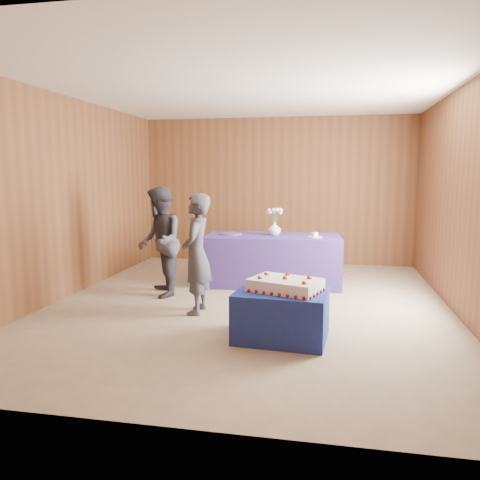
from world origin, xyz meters
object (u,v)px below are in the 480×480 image
(sheet_cake, at_px, (285,285))
(guest_left, at_px, (197,254))
(serving_table, at_px, (273,260))
(vase, at_px, (275,228))
(guest_right, at_px, (160,242))
(cake_table, at_px, (281,315))

(sheet_cake, height_order, guest_left, guest_left)
(serving_table, xyz_separation_m, guest_left, (-0.72, -1.64, 0.34))
(serving_table, relative_size, guest_left, 1.39)
(serving_table, bearing_deg, vase, 57.84)
(guest_right, bearing_deg, guest_left, 21.59)
(cake_table, height_order, sheet_cake, sheet_cake)
(cake_table, distance_m, serving_table, 2.39)
(serving_table, bearing_deg, guest_left, -117.50)
(cake_table, xyz_separation_m, guest_right, (-1.81, 1.40, 0.50))
(guest_left, bearing_deg, serving_table, 153.48)
(sheet_cake, xyz_separation_m, guest_left, (-1.13, 0.71, 0.16))
(sheet_cake, xyz_separation_m, guest_right, (-1.84, 1.39, 0.19))
(serving_table, xyz_separation_m, vase, (0.02, 0.03, 0.48))
(vase, bearing_deg, serving_table, -118.32)
(cake_table, distance_m, guest_right, 2.34)
(cake_table, height_order, serving_table, serving_table)
(cake_table, distance_m, vase, 2.49)
(cake_table, relative_size, guest_left, 0.63)
(cake_table, height_order, vase, vase)
(cake_table, bearing_deg, guest_right, 146.86)
(cake_table, distance_m, guest_left, 1.39)
(serving_table, relative_size, sheet_cake, 2.44)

